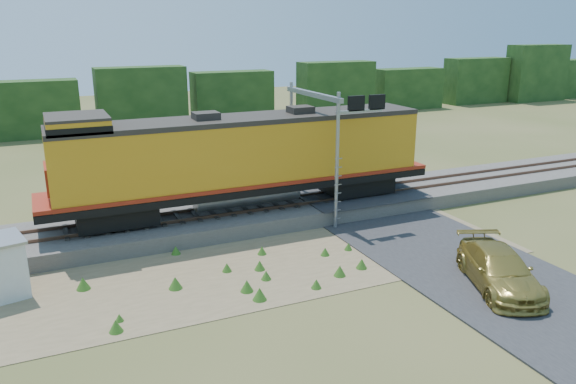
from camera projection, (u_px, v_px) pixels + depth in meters
name	position (u px, v px, depth m)	size (l,w,h in m)	color
ground	(291.00, 264.00, 25.14)	(140.00, 140.00, 0.00)	#475123
ballast	(245.00, 216.00, 30.27)	(70.00, 5.00, 0.80)	slate
rails	(244.00, 207.00, 30.14)	(70.00, 1.54, 0.16)	brown
dirt_shoulder	(245.00, 267.00, 24.79)	(26.00, 8.00, 0.03)	#8C7754
road	(410.00, 234.00, 28.53)	(7.00, 66.00, 0.86)	#38383A
tree_line_north	(137.00, 99.00, 57.47)	(130.00, 3.00, 6.50)	#183613
weed_clumps	(215.00, 277.00, 23.85)	(15.00, 6.20, 0.56)	#32631C
locomotive	(241.00, 158.00, 29.30)	(20.91, 3.19, 5.39)	black
signal_gantry	(324.00, 121.00, 30.02)	(2.82, 6.20, 7.12)	gray
car	(499.00, 270.00, 22.65)	(2.21, 5.43, 1.58)	#A68F3D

